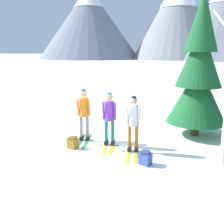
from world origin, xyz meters
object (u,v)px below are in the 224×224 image
at_px(backpack_on_snow_beside, 73,143).
at_px(backpack_on_snow_front, 145,158).
at_px(skier_in_orange, 84,111).
at_px(skier_in_purple, 109,116).
at_px(skier_in_white, 133,121).
at_px(pine_tree_near, 199,72).

bearing_deg(backpack_on_snow_beside, backpack_on_snow_front, -10.24).
bearing_deg(skier_in_orange, skier_in_purple, -9.95).
bearing_deg(skier_in_white, skier_in_orange, 165.81).
height_order(skier_in_white, backpack_on_snow_front, skier_in_white).
bearing_deg(pine_tree_near, skier_in_white, -125.72).
bearing_deg(skier_in_purple, skier_in_orange, 170.05).
relative_size(skier_in_purple, backpack_on_snow_beside, 4.69).
relative_size(skier_in_white, backpack_on_snow_front, 4.57).
bearing_deg(skier_in_purple, skier_in_white, -18.77).
bearing_deg(skier_in_orange, backpack_on_snow_front, -27.69).
relative_size(skier_in_white, backpack_on_snow_beside, 4.65).
distance_m(skier_in_white, pine_tree_near, 3.26).
height_order(skier_in_orange, skier_in_white, skier_in_orange).
distance_m(skier_in_orange, backpack_on_snow_beside, 1.20).
height_order(backpack_on_snow_front, backpack_on_snow_beside, same).
height_order(skier_in_white, backpack_on_snow_beside, skier_in_white).
height_order(skier_in_orange, backpack_on_snow_front, skier_in_orange).
xyz_separation_m(skier_in_white, backpack_on_snow_front, (0.58, -0.81, -0.79)).
distance_m(skier_in_orange, skier_in_purple, 1.01).
bearing_deg(skier_in_purple, pine_tree_near, 38.82).
bearing_deg(skier_in_orange, backpack_on_snow_beside, -91.24).
bearing_deg(pine_tree_near, skier_in_purple, -141.18).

